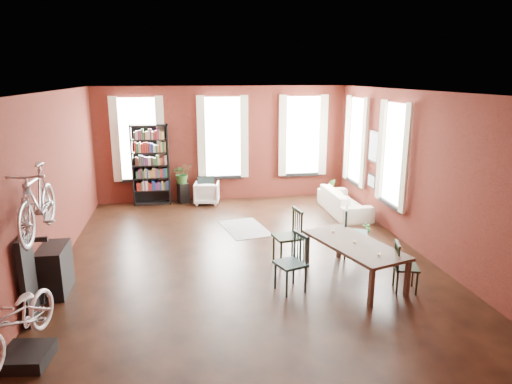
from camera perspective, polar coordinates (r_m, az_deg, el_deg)
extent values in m
plane|color=black|center=(9.02, -1.29, -8.30)|extent=(9.00, 9.00, 0.00)
cube|color=silver|center=(8.33, -1.41, 12.45)|extent=(7.00, 9.00, 0.04)
cube|color=#481712|center=(12.93, -4.17, 6.01)|extent=(7.00, 0.04, 3.20)
cube|color=#481712|center=(4.35, 7.21, -11.43)|extent=(7.00, 0.04, 3.20)
cube|color=#481712|center=(8.77, -24.61, 0.67)|extent=(0.04, 9.00, 3.20)
cube|color=#481712|center=(9.66, 19.70, 2.31)|extent=(0.04, 9.00, 3.20)
cube|color=white|center=(12.87, -14.49, 6.45)|extent=(1.00, 0.04, 2.20)
cube|color=beige|center=(12.80, -14.51, 6.41)|extent=(1.40, 0.06, 2.30)
cube|color=white|center=(12.88, -4.18, 6.87)|extent=(1.00, 0.04, 2.20)
cube|color=beige|center=(12.81, -4.15, 6.83)|extent=(1.40, 0.06, 2.30)
cube|color=white|center=(13.28, 5.82, 7.07)|extent=(1.00, 0.04, 2.20)
cube|color=beige|center=(13.22, 5.90, 7.03)|extent=(1.40, 0.06, 2.30)
cube|color=white|center=(10.47, 17.04, 4.53)|extent=(0.04, 1.00, 2.20)
cube|color=beige|center=(10.44, 16.69, 4.53)|extent=(0.06, 1.40, 2.30)
cube|color=white|center=(12.46, 12.59, 6.31)|extent=(0.04, 1.00, 2.20)
cube|color=beige|center=(12.43, 12.29, 6.31)|extent=(0.06, 1.40, 2.30)
cube|color=black|center=(11.45, 14.58, 5.50)|extent=(0.04, 0.55, 0.75)
cube|color=black|center=(11.61, 14.32, 1.36)|extent=(0.04, 0.45, 0.35)
cube|color=brown|center=(8.24, 12.08, -8.43)|extent=(1.43, 2.13, 0.67)
cube|color=#173434|center=(7.60, 4.34, -8.89)|extent=(0.57, 0.57, 0.97)
cube|color=#1D2E1B|center=(8.69, 3.90, -5.57)|extent=(0.55, 0.55, 1.04)
cube|color=#202F1B|center=(8.01, 18.25, -8.90)|extent=(0.47, 0.47, 0.83)
cube|color=#173431|center=(9.15, 12.34, -5.05)|extent=(0.59, 0.59, 0.98)
cube|color=black|center=(12.79, -13.02, 3.31)|extent=(1.00, 0.32, 2.20)
imported|color=white|center=(12.74, -6.17, 0.05)|extent=(0.75, 0.71, 0.68)
imported|color=beige|center=(12.00, 10.98, -0.71)|extent=(0.61, 2.08, 0.81)
cube|color=black|center=(10.70, -1.39, -4.56)|extent=(1.15, 1.57, 0.01)
cube|color=black|center=(6.69, -26.77, -17.89)|extent=(0.64, 0.64, 0.17)
cube|color=black|center=(7.39, -26.61, -9.79)|extent=(0.16, 0.60, 1.30)
cube|color=black|center=(8.24, -23.82, -8.88)|extent=(0.40, 0.80, 0.80)
cube|color=black|center=(12.95, -9.07, -0.10)|extent=(0.36, 0.36, 0.56)
imported|color=#295B24|center=(12.90, 9.03, -0.71)|extent=(0.41, 0.71, 0.31)
imported|color=#265321|center=(10.19, 13.60, -5.55)|extent=(0.37, 0.47, 0.15)
imported|color=beige|center=(6.28, -28.12, -10.87)|extent=(0.76, 0.98, 1.64)
imported|color=#A5A8AD|center=(6.88, -26.01, 1.58)|extent=(0.47, 1.00, 1.66)
imported|color=#265522|center=(12.79, -9.20, 2.06)|extent=(0.69, 0.73, 0.46)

